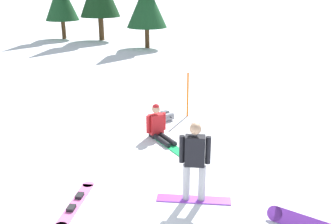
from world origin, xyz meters
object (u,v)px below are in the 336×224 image
loose_snowboard_near_right (76,203)px  backpack_grey (166,116)px  snowboarder_foreground (195,161)px  trail_marker_pole (188,95)px  snowboarder_midground (159,127)px

loose_snowboard_near_right → backpack_grey: size_ratio=3.20×
snowboarder_foreground → trail_marker_pole: 5.10m
snowboarder_foreground → snowboarder_midground: size_ratio=0.99×
snowboarder_midground → backpack_grey: 1.58m
snowboarder_midground → backpack_grey: snowboarder_midground is taller
snowboarder_foreground → trail_marker_pole: size_ratio=1.15×
snowboarder_foreground → loose_snowboard_near_right: 2.59m
snowboarder_midground → loose_snowboard_near_right: (-1.94, -3.21, -0.33)m
snowboarder_foreground → snowboarder_midground: (-0.49, 3.28, -0.56)m
snowboarder_midground → trail_marker_pole: trail_marker_pole is taller
loose_snowboard_near_right → trail_marker_pole: size_ratio=1.19×
snowboarder_midground → trail_marker_pole: 2.12m
snowboarder_midground → trail_marker_pole: size_ratio=1.16×
snowboarder_foreground → backpack_grey: bearing=91.7°
snowboarder_midground → loose_snowboard_near_right: 3.77m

